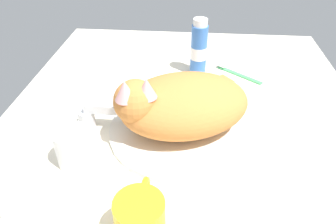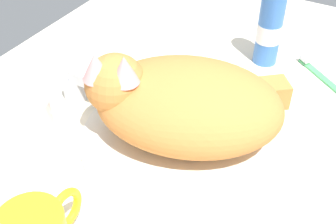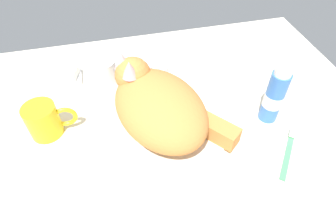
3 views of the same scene
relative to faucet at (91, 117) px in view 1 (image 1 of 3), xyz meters
The scene contains 10 objects.
ground_plane 20.08cm from the faucet, 90.00° to the right, with size 110.00×82.50×3.00cm, color silver.
sink_basin 19.77cm from the faucet, 90.00° to the right, with size 31.17×31.17×1.08cm, color silver.
faucet is the anchor object (origin of this frame).
cat 19.19cm from the faucet, 90.37° to the right, with size 28.77×30.47×14.27cm.
coffee_mug 29.43cm from the faucet, 150.01° to the right, with size 11.18×7.22×8.07cm.
rinse_cup 11.06cm from the faucet, behind, with size 6.49×6.49×7.29cm.
soap_dish 22.39cm from the faucet, behind, with size 9.00×6.40×1.20cm, color white.
soap_bar 22.31cm from the faucet, behind, with size 7.45×4.95×2.35cm, color white.
toothpaste_bottle 34.64cm from the faucet, 40.61° to the right, with size 4.42×4.42×15.17cm.
toothbrush 41.91cm from the faucet, 52.01° to the right, with size 9.68×11.66×1.60cm.
Camera 1 is at (-52.72, -1.32, 42.86)cm, focal length 34.09 mm.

